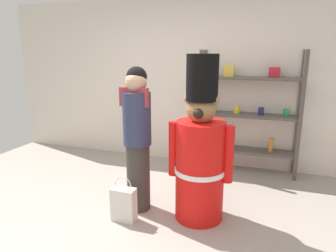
{
  "coord_description": "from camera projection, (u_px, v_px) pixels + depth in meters",
  "views": [
    {
      "loc": [
        1.21,
        -2.41,
        1.74
      ],
      "look_at": [
        0.25,
        0.45,
        1.0
      ],
      "focal_mm": 31.69,
      "sensor_mm": 36.0,
      "label": 1
    }
  ],
  "objects": [
    {
      "name": "shopping_bag",
      "position": [
        124.0,
        204.0,
        3.14
      ],
      "size": [
        0.26,
        0.13,
        0.5
      ],
      "color": "silver",
      "rests_on": "ground_plane"
    },
    {
      "name": "person_shopper",
      "position": [
        137.0,
        136.0,
        3.23
      ],
      "size": [
        0.32,
        0.31,
        1.61
      ],
      "color": "#38332D",
      "rests_on": "ground_plane"
    },
    {
      "name": "merchandise_shelf",
      "position": [
        249.0,
        113.0,
        4.32
      ],
      "size": [
        1.42,
        0.35,
        1.79
      ],
      "color": "#4C4742",
      "rests_on": "ground_plane"
    },
    {
      "name": "ground_plane",
      "position": [
        131.0,
        229.0,
        3.01
      ],
      "size": [
        6.4,
        6.4,
        0.0
      ],
      "primitive_type": "plane",
      "color": "#9E9389"
    },
    {
      "name": "teddy_bear_guard",
      "position": [
        200.0,
        155.0,
        3.08
      ],
      "size": [
        0.69,
        0.53,
        1.74
      ],
      "color": "red",
      "rests_on": "ground_plane"
    },
    {
      "name": "back_wall",
      "position": [
        188.0,
        82.0,
        4.73
      ],
      "size": [
        6.4,
        0.12,
        2.6
      ],
      "primitive_type": "cube",
      "color": "silver",
      "rests_on": "ground_plane"
    }
  ]
}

